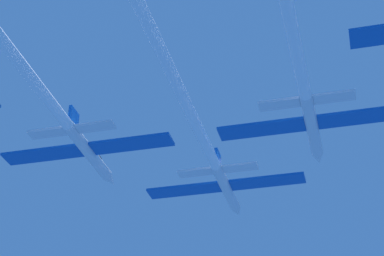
{
  "coord_description": "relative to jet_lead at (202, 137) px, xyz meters",
  "views": [
    {
      "loc": [
        13.02,
        -65.33,
        -32.06
      ],
      "look_at": [
        -0.01,
        -12.75,
        -0.34
      ],
      "focal_mm": 68.11,
      "sensor_mm": 36.0,
      "label": 1
    }
  ],
  "objects": [
    {
      "name": "jet_lead",
      "position": [
        0.0,
        0.0,
        0.0
      ],
      "size": [
        16.1,
        42.74,
        2.67
      ],
      "color": "silver"
    },
    {
      "name": "jet_left_wing",
      "position": [
        -10.58,
        -10.88,
        -0.36
      ],
      "size": [
        16.1,
        41.86,
        2.67
      ],
      "color": "silver"
    },
    {
      "name": "jet_right_wing",
      "position": [
        9.78,
        -13.51,
        -0.41
      ],
      "size": [
        16.1,
        48.16,
        2.67
      ],
      "color": "silver"
    }
  ]
}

